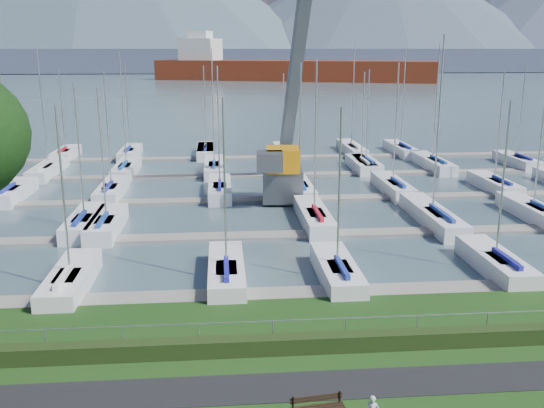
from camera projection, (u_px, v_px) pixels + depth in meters
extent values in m
cube|color=black|center=(308.00, 386.00, 21.93)|extent=(160.00, 2.00, 0.04)
cube|color=#465C67|center=(225.00, 77.00, 275.85)|extent=(800.00, 540.00, 0.20)
cube|color=#1F3011|center=(298.00, 344.00, 24.36)|extent=(80.00, 0.70, 0.70)
cylinder|color=#93969B|center=(297.00, 320.00, 24.53)|extent=(80.00, 0.04, 0.04)
cube|color=#434B63|center=(224.00, 60.00, 341.82)|extent=(900.00, 80.00, 12.00)
cone|color=#425061|center=(381.00, 3.00, 419.13)|extent=(300.00, 300.00, 85.00)
cube|color=slate|center=(282.00, 295.00, 30.68)|extent=(90.00, 1.60, 0.25)
cube|color=slate|center=(267.00, 236.00, 40.33)|extent=(90.00, 1.60, 0.25)
cube|color=slate|center=(257.00, 200.00, 49.98)|extent=(90.00, 1.60, 0.25)
cube|color=gray|center=(251.00, 175.00, 59.63)|extent=(90.00, 1.60, 0.25)
cube|color=slate|center=(246.00, 158.00, 69.28)|extent=(90.00, 1.60, 0.25)
cube|color=black|center=(293.00, 402.00, 19.80)|extent=(0.06, 0.06, 0.40)
cube|color=black|center=(339.00, 396.00, 20.13)|extent=(0.06, 0.06, 0.40)
cube|color=black|center=(318.00, 408.00, 19.84)|extent=(1.80, 0.34, 0.04)
cube|color=black|center=(316.00, 405.00, 19.98)|extent=(1.80, 0.34, 0.04)
cube|color=black|center=(316.00, 400.00, 19.99)|extent=(1.79, 0.28, 0.08)
cube|color=black|center=(316.00, 397.00, 19.96)|extent=(1.79, 0.28, 0.08)
cube|color=#53565B|center=(282.00, 185.00, 49.03)|extent=(3.42, 3.42, 2.60)
cube|color=orange|center=(283.00, 159.00, 48.51)|extent=(2.84, 3.58, 1.80)
cube|color=#525559|center=(299.00, 44.00, 50.77)|extent=(2.15, 11.26, 19.89)
cube|color=slate|center=(270.00, 161.00, 46.43)|extent=(2.15, 2.34, 1.40)
cube|color=maroon|center=(293.00, 73.00, 238.83)|extent=(110.44, 54.83, 10.00)
cube|color=silver|center=(201.00, 54.00, 246.73)|extent=(17.94, 17.94, 12.00)
cube|color=silver|center=(200.00, 36.00, 245.00)|extent=(10.25, 10.25, 4.00)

